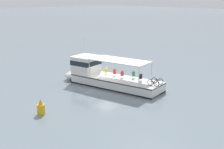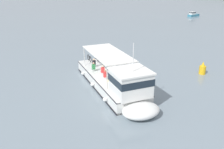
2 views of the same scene
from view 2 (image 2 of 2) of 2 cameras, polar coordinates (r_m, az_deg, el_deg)
name	(u,v)px [view 2 (image 2 of 2)]	position (r m, az deg, el deg)	size (l,w,h in m)	color
ground_plane	(117,92)	(22.52, 1.14, -4.00)	(400.00, 400.00, 0.00)	gray
ferry_main	(116,82)	(21.91, 1.00, -1.83)	(13.03, 4.91, 5.32)	white
motorboat_horizon_west	(193,14)	(73.08, 18.36, 13.16)	(2.55, 3.83, 1.26)	teal
channel_buoy	(203,69)	(28.22, 20.34, 1.22)	(0.70, 0.70, 1.40)	gold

